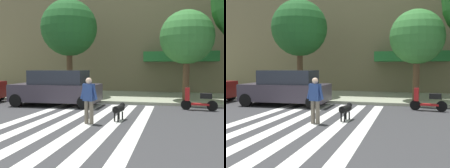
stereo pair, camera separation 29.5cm
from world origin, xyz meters
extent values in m
plane|color=#353538|center=(0.00, 6.58, 0.00)|extent=(160.00, 160.00, 0.00)
cube|color=#9AA085|center=(0.00, 16.16, 0.07)|extent=(80.00, 6.00, 0.15)
cube|color=silver|center=(-1.36, 6.58, 0.00)|extent=(0.45, 12.56, 0.01)
cube|color=silver|center=(-0.46, 6.58, 0.00)|extent=(0.45, 12.56, 0.01)
cube|color=silver|center=(0.44, 6.58, 0.00)|extent=(0.45, 12.56, 0.01)
cube|color=silver|center=(1.34, 6.58, 0.00)|extent=(0.45, 12.56, 0.01)
cube|color=silver|center=(2.24, 6.58, 0.00)|extent=(0.45, 12.56, 0.01)
cube|color=#216C2F|center=(3.84, 18.56, 2.75)|extent=(5.05, 1.60, 0.70)
cube|color=#39323D|center=(-2.56, 11.91, 0.69)|extent=(4.59, 2.06, 0.88)
cube|color=#232833|center=(-2.37, 11.92, 1.49)|extent=(2.85, 1.77, 0.72)
cylinder|color=black|center=(-4.31, 10.98, 0.33)|extent=(0.67, 0.24, 0.66)
cylinder|color=black|center=(-4.37, 12.72, 0.33)|extent=(0.67, 0.24, 0.66)
cylinder|color=black|center=(-0.74, 11.11, 0.33)|extent=(0.67, 0.24, 0.66)
cylinder|color=black|center=(-0.80, 12.84, 0.33)|extent=(0.67, 0.24, 0.66)
cylinder|color=black|center=(3.99, 12.09, 0.24)|extent=(0.49, 0.15, 0.48)
cylinder|color=black|center=(5.13, 11.96, 0.24)|extent=(0.49, 0.19, 0.48)
cube|color=#AE1B1C|center=(4.61, 12.02, 0.29)|extent=(0.83, 0.41, 0.08)
cube|color=black|center=(4.86, 11.99, 0.69)|extent=(0.55, 0.36, 0.24)
cube|color=#AE1B1C|center=(4.04, 12.09, 0.74)|extent=(0.23, 0.30, 0.60)
cylinder|color=black|center=(4.04, 12.09, 1.09)|extent=(0.09, 0.50, 0.04)
cylinder|color=#4C3823|center=(-3.11, 15.07, 1.83)|extent=(0.37, 0.37, 3.37)
sphere|color=#1E5623|center=(-3.11, 15.07, 4.50)|extent=(3.56, 3.56, 3.56)
cylinder|color=#4C3823|center=(4.08, 14.61, 1.50)|extent=(0.37, 0.37, 2.70)
sphere|color=#337533|center=(4.08, 14.61, 3.68)|extent=(3.00, 3.00, 3.00)
cylinder|color=#6B6051|center=(0.39, 8.18, 0.41)|extent=(0.18, 0.18, 0.82)
cylinder|color=#6B6051|center=(0.58, 8.14, 0.41)|extent=(0.18, 0.18, 0.82)
cube|color=navy|center=(0.49, 8.16, 1.12)|extent=(0.42, 0.32, 0.60)
cylinder|color=navy|center=(0.25, 8.21, 1.15)|extent=(0.24, 0.14, 0.57)
cylinder|color=navy|center=(0.72, 8.11, 1.15)|extent=(0.24, 0.14, 0.57)
sphere|color=beige|center=(0.49, 8.16, 1.53)|extent=(0.26, 0.26, 0.22)
cylinder|color=black|center=(1.40, 8.91, 0.45)|extent=(0.38, 0.61, 0.26)
sphere|color=black|center=(1.48, 9.27, 0.55)|extent=(0.24, 0.24, 0.20)
cylinder|color=black|center=(1.32, 8.54, 0.50)|extent=(0.09, 0.24, 0.16)
cylinder|color=black|center=(1.38, 9.12, 0.16)|extent=(0.07, 0.07, 0.32)
cylinder|color=black|center=(1.51, 9.09, 0.16)|extent=(0.07, 0.07, 0.32)
cylinder|color=black|center=(1.29, 8.73, 0.16)|extent=(0.07, 0.07, 0.32)
cylinder|color=black|center=(1.43, 8.70, 0.16)|extent=(0.07, 0.07, 0.32)
camera|label=1|loc=(3.36, -0.45, 2.01)|focal=41.39mm
camera|label=2|loc=(3.65, -0.38, 2.01)|focal=41.39mm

